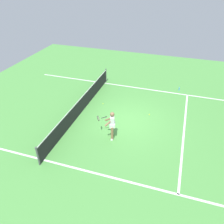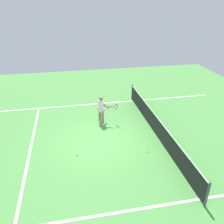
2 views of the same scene
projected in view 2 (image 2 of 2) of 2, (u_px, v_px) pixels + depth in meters
The scene contains 8 objects.
ground_plane at pixel (98, 141), 11.08m from camera, with size 23.73×23.73×0.00m, color #4C9342.
service_line_marking at pixel (31, 148), 10.55m from camera, with size 8.42×0.10×0.01m, color white.
sideline_left_marking at pixel (89, 104), 14.77m from camera, with size 0.10×16.25×0.01m, color white.
sideline_right_marking at pixel (117, 213), 7.39m from camera, with size 0.10×16.25×0.01m, color white.
court_net at pixel (157, 126), 11.36m from camera, with size 9.10×0.08×1.04m.
tennis_player at pixel (102, 109), 12.26m from camera, with size 0.65×1.08×1.55m.
tennis_ball_mid at pixel (77, 155), 10.04m from camera, with size 0.07×0.07×0.07m, color #D1E533.
tennis_ball_far at pixel (147, 151), 10.27m from camera, with size 0.07×0.07×0.07m, color #D1E533.
Camera 2 is at (9.23, -1.13, 6.22)m, focal length 37.01 mm.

